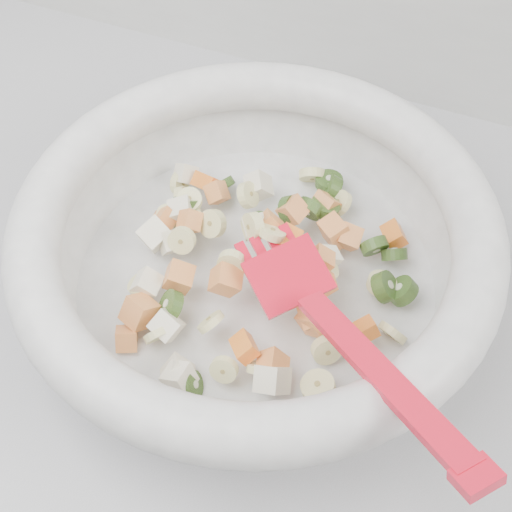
% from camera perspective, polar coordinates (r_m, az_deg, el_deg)
% --- Properties ---
extents(counter, '(2.00, 0.60, 0.90)m').
position_cam_1_polar(counter, '(1.05, 3.41, -16.70)').
color(counter, gray).
rests_on(counter, ground).
extents(mixing_bowl, '(0.42, 0.40, 0.14)m').
position_cam_1_polar(mixing_bowl, '(0.60, 0.02, 0.74)').
color(mixing_bowl, white).
rests_on(mixing_bowl, counter).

